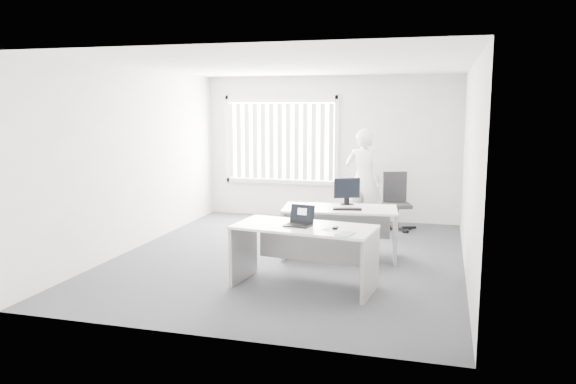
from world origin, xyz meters
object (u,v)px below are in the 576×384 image
(laptop, at_px, (298,216))
(person, at_px, (364,180))
(monitor, at_px, (347,191))
(office_chair, at_px, (396,212))
(desk_near, at_px, (304,243))
(desk_far, at_px, (340,222))

(laptop, bearing_deg, person, 93.20)
(person, bearing_deg, monitor, 96.65)
(office_chair, distance_m, person, 0.86)
(office_chair, height_order, monitor, monitor)
(laptop, bearing_deg, office_chair, 85.04)
(office_chair, height_order, laptop, office_chair)
(desk_near, bearing_deg, desk_far, 89.53)
(desk_near, height_order, person, person)
(office_chair, relative_size, laptop, 3.27)
(desk_near, distance_m, monitor, 1.80)
(person, distance_m, laptop, 3.41)
(desk_near, xyz_separation_m, desk_far, (0.18, 1.46, -0.02))
(person, bearing_deg, office_chair, -147.14)
(laptop, bearing_deg, monitor, 89.20)
(desk_far, height_order, office_chair, office_chair)
(desk_far, xyz_separation_m, office_chair, (0.64, 2.16, -0.22))
(person, bearing_deg, desk_far, 95.29)
(office_chair, relative_size, person, 0.56)
(desk_near, height_order, monitor, monitor)
(desk_far, distance_m, office_chair, 2.27)
(monitor, bearing_deg, laptop, -125.95)
(monitor, bearing_deg, desk_far, -126.55)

